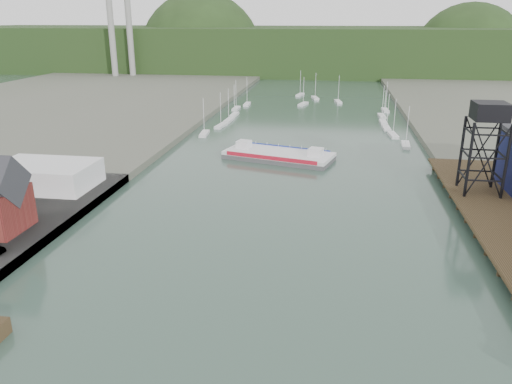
% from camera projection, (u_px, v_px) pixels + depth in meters
% --- Properties ---
extents(white_shed, '(18.00, 12.00, 4.50)m').
position_uv_depth(white_shed, '(45.00, 175.00, 93.17)').
color(white_shed, silver).
rests_on(white_shed, west_quay).
extents(lift_tower, '(6.50, 6.50, 16.00)m').
position_uv_depth(lift_tower, '(489.00, 117.00, 85.11)').
color(lift_tower, black).
rests_on(lift_tower, east_pier).
extents(marina_sailboats, '(57.71, 92.65, 0.90)m').
position_uv_depth(marina_sailboats, '(308.00, 115.00, 170.31)').
color(marina_sailboats, silver).
rests_on(marina_sailboats, ground).
extents(smokestacks, '(11.20, 8.20, 60.00)m').
position_uv_depth(smokestacks, '(120.00, 21.00, 263.75)').
color(smokestacks, gray).
rests_on(smokestacks, ground).
extents(distant_hills, '(500.00, 120.00, 80.00)m').
position_uv_depth(distant_hills, '(317.00, 53.00, 319.42)').
color(distant_hills, '#1F3216').
rests_on(distant_hills, ground).
extents(chain_ferry, '(26.94, 16.32, 3.63)m').
position_uv_depth(chain_ferry, '(279.00, 155.00, 117.55)').
color(chain_ferry, '#4A4A4C').
rests_on(chain_ferry, ground).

